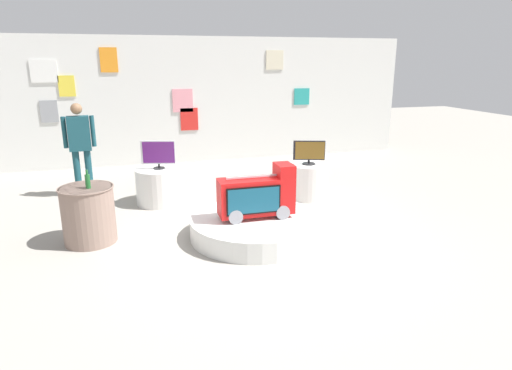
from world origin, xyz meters
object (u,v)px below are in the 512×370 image
(bottle_on_side_table, at_px, (88,181))
(shopper_browsing_near_truck, at_px, (80,143))
(main_display_pedestal, at_px, (256,227))
(display_pedestal_center_rear, at_px, (308,181))
(display_pedestal_left_rear, at_px, (160,186))
(novelty_firetruck_tv, at_px, (258,196))
(tv_on_center_rear, at_px, (309,152))
(side_table_round, at_px, (89,214))
(tv_on_left_rear, at_px, (158,153))

(bottle_on_side_table, relative_size, shopper_browsing_near_truck, 0.15)
(shopper_browsing_near_truck, bearing_deg, main_display_pedestal, -47.46)
(display_pedestal_center_rear, relative_size, bottle_on_side_table, 2.92)
(display_pedestal_left_rear, bearing_deg, shopper_browsing_near_truck, 148.34)
(main_display_pedestal, xyz_separation_m, novelty_firetruck_tv, (0.02, -0.01, 0.46))
(novelty_firetruck_tv, xyz_separation_m, display_pedestal_center_rear, (1.42, 1.54, -0.29))
(tv_on_center_rear, xyz_separation_m, shopper_browsing_near_truck, (-3.98, 1.24, 0.15))
(display_pedestal_center_rear, distance_m, side_table_round, 3.87)
(tv_on_left_rear, distance_m, shopper_browsing_near_truck, 1.57)
(side_table_round, bearing_deg, tv_on_left_rear, 54.22)
(novelty_firetruck_tv, bearing_deg, side_table_round, 168.88)
(main_display_pedestal, distance_m, tv_on_center_rear, 2.21)
(tv_on_center_rear, bearing_deg, main_display_pedestal, -133.35)
(display_pedestal_center_rear, distance_m, tv_on_center_rear, 0.55)
(side_table_round, bearing_deg, novelty_firetruck_tv, -11.12)
(tv_on_center_rear, height_order, side_table_round, tv_on_center_rear)
(tv_on_left_rear, height_order, side_table_round, tv_on_left_rear)
(display_pedestal_center_rear, bearing_deg, shopper_browsing_near_truck, 162.72)
(shopper_browsing_near_truck, bearing_deg, tv_on_left_rear, -31.77)
(novelty_firetruck_tv, xyz_separation_m, shopper_browsing_near_truck, (-2.56, 2.77, 0.41))
(main_display_pedestal, bearing_deg, side_table_round, 168.94)
(side_table_round, bearing_deg, display_pedestal_left_rear, 54.33)
(tv_on_center_rear, height_order, bottle_on_side_table, tv_on_center_rear)
(main_display_pedestal, distance_m, display_pedestal_center_rear, 2.11)
(tv_on_left_rear, bearing_deg, display_pedestal_center_rear, -8.85)
(tv_on_center_rear, relative_size, side_table_round, 0.69)
(main_display_pedestal, distance_m, display_pedestal_left_rear, 2.29)
(display_pedestal_left_rear, xyz_separation_m, shopper_browsing_near_truck, (-1.33, 0.82, 0.70))
(tv_on_left_rear, distance_m, side_table_round, 1.91)
(tv_on_left_rear, xyz_separation_m, tv_on_center_rear, (2.64, -0.42, -0.04))
(main_display_pedestal, xyz_separation_m, display_pedestal_center_rear, (1.44, 1.53, 0.17))
(shopper_browsing_near_truck, bearing_deg, side_table_round, -83.71)
(novelty_firetruck_tv, relative_size, side_table_round, 1.33)
(tv_on_left_rear, bearing_deg, side_table_round, -125.78)
(display_pedestal_center_rear, bearing_deg, main_display_pedestal, -133.25)
(display_pedestal_left_rear, xyz_separation_m, tv_on_left_rear, (0.00, -0.00, 0.59))
(display_pedestal_left_rear, height_order, shopper_browsing_near_truck, shopper_browsing_near_truck)
(tv_on_left_rear, xyz_separation_m, side_table_round, (-1.08, -1.49, -0.49))
(main_display_pedestal, relative_size, bottle_on_side_table, 7.47)
(novelty_firetruck_tv, bearing_deg, bottle_on_side_table, 170.42)
(tv_on_left_rear, height_order, shopper_browsing_near_truck, shopper_browsing_near_truck)
(tv_on_left_rear, relative_size, shopper_browsing_near_truck, 0.34)
(tv_on_center_rear, bearing_deg, tv_on_left_rear, 171.07)
(display_pedestal_center_rear, xyz_separation_m, side_table_round, (-3.72, -1.08, 0.09))
(display_pedestal_center_rear, relative_size, side_table_round, 0.92)
(novelty_firetruck_tv, distance_m, tv_on_center_rear, 2.10)
(side_table_round, bearing_deg, bottle_on_side_table, -59.01)
(shopper_browsing_near_truck, bearing_deg, display_pedestal_left_rear, -31.66)
(tv_on_center_rear, distance_m, shopper_browsing_near_truck, 4.17)
(tv_on_left_rear, relative_size, tv_on_center_rear, 1.05)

